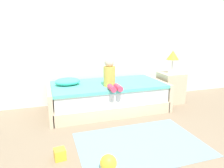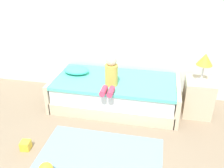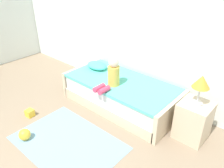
% 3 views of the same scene
% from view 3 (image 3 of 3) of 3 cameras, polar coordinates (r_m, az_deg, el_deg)
% --- Properties ---
extents(wall_rear, '(7.20, 0.10, 2.90)m').
position_cam_3_polar(wall_rear, '(4.11, 8.63, 15.27)').
color(wall_rear, silver).
rests_on(wall_rear, ground).
extents(bed, '(2.11, 1.00, 0.50)m').
position_cam_3_polar(bed, '(4.14, 2.28, -2.43)').
color(bed, beige).
rests_on(bed, ground).
extents(nightstand, '(0.44, 0.44, 0.60)m').
position_cam_3_polar(nightstand, '(3.60, 19.76, -8.71)').
color(nightstand, beige).
rests_on(nightstand, ground).
extents(table_lamp, '(0.24, 0.24, 0.45)m').
position_cam_3_polar(table_lamp, '(3.27, 21.58, 0.21)').
color(table_lamp, silver).
rests_on(table_lamp, nightstand).
extents(child_figure, '(0.20, 0.51, 0.50)m').
position_cam_3_polar(child_figure, '(3.78, -0.06, 2.29)').
color(child_figure, gold).
rests_on(child_figure, bed).
extents(pillow, '(0.44, 0.30, 0.13)m').
position_cam_3_polar(pillow, '(4.47, -3.80, 4.66)').
color(pillow, '#4CCCBC').
rests_on(pillow, bed).
extents(toy_ball, '(0.18, 0.18, 0.18)m').
position_cam_3_polar(toy_ball, '(3.72, -21.15, -11.78)').
color(toy_ball, yellow).
rests_on(toy_ball, ground).
extents(area_rug, '(1.60, 1.10, 0.01)m').
position_cam_3_polar(area_rug, '(3.54, -11.09, -14.26)').
color(area_rug, '#7AA8CC').
rests_on(area_rug, ground).
extents(toy_block, '(0.14, 0.14, 0.12)m').
position_cam_3_polar(toy_block, '(4.20, -19.99, -6.89)').
color(toy_block, yellow).
rests_on(toy_block, ground).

